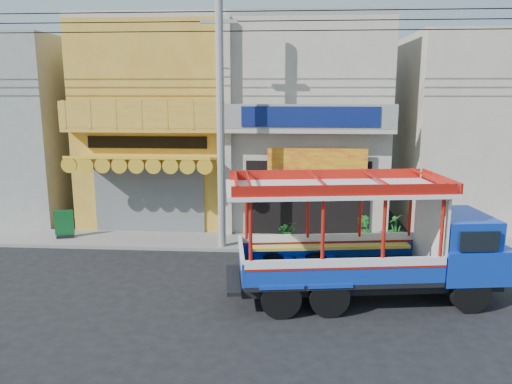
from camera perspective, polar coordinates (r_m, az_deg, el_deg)
ground at (r=14.37m, az=-1.64°, el=-10.70°), size 90.00×90.00×0.00m
sidewalk at (r=18.11m, az=-0.42°, el=-5.75°), size 30.00×2.00×0.12m
shophouse_left at (r=21.90m, az=-10.24°, el=7.86°), size 6.00×7.50×8.24m
shophouse_right at (r=21.26m, az=5.81°, el=7.87°), size 6.00×6.75×8.24m
party_pilaster at (r=18.30m, az=-3.39°, el=7.00°), size 0.35×0.30×8.00m
filler_building_left at (r=24.60m, az=-26.31°, el=6.52°), size 6.00×6.00×7.60m
filler_building_right at (r=22.65m, az=23.89°, el=6.39°), size 6.00×6.00×7.60m
utility_pole at (r=16.69m, az=-3.60°, el=10.11°), size 28.00×0.26×9.00m
songthaew_truck at (r=13.45m, az=14.64°, el=-5.44°), size 7.34×3.23×3.31m
green_sign at (r=19.64m, az=-21.05°, el=-3.66°), size 0.67×0.45×1.04m
potted_plant_a at (r=17.68m, az=3.63°, el=-4.57°), size 0.91×0.84×0.84m
potted_plant_b at (r=18.30m, az=12.28°, el=-4.12°), size 0.65×0.63×0.93m
potted_plant_c at (r=18.19m, az=15.66°, el=-4.10°), size 0.81×0.81×1.10m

